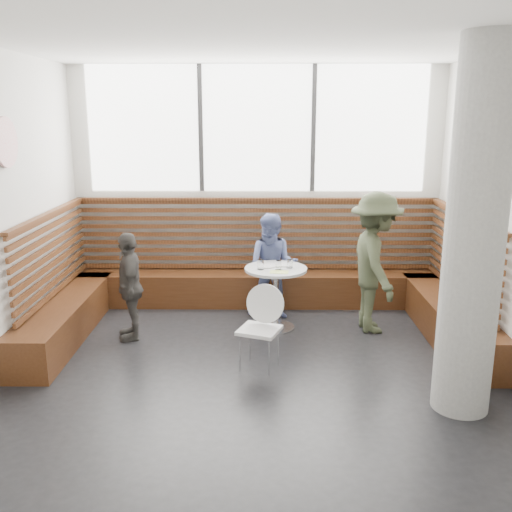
{
  "coord_description": "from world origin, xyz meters",
  "views": [
    {
      "loc": [
        0.06,
        -5.29,
        2.58
      ],
      "look_at": [
        0.0,
        1.0,
        1.0
      ],
      "focal_mm": 40.0,
      "sensor_mm": 36.0,
      "label": 1
    }
  ],
  "objects_px": {
    "cafe_table": "(276,285)",
    "concrete_column": "(475,234)",
    "cafe_chair": "(259,320)",
    "adult_man": "(375,263)",
    "child_back": "(273,267)",
    "child_left": "(130,286)"
  },
  "relations": [
    {
      "from": "child_back",
      "to": "child_left",
      "type": "xyz_separation_m",
      "value": [
        -1.67,
        -0.72,
        -0.04
      ]
    },
    {
      "from": "cafe_table",
      "to": "adult_man",
      "type": "height_order",
      "value": "adult_man"
    },
    {
      "from": "concrete_column",
      "to": "cafe_table",
      "type": "distance_m",
      "value": 2.72
    },
    {
      "from": "cafe_chair",
      "to": "child_back",
      "type": "relative_size",
      "value": 0.63
    },
    {
      "from": "concrete_column",
      "to": "adult_man",
      "type": "relative_size",
      "value": 1.89
    },
    {
      "from": "child_back",
      "to": "adult_man",
      "type": "bearing_deg",
      "value": -10.57
    },
    {
      "from": "adult_man",
      "to": "concrete_column",
      "type": "bearing_deg",
      "value": -171.74
    },
    {
      "from": "child_left",
      "to": "child_back",
      "type": "bearing_deg",
      "value": 99.35
    },
    {
      "from": "concrete_column",
      "to": "child_back",
      "type": "distance_m",
      "value": 2.99
    },
    {
      "from": "concrete_column",
      "to": "cafe_chair",
      "type": "bearing_deg",
      "value": 154.81
    },
    {
      "from": "cafe_table",
      "to": "child_back",
      "type": "height_order",
      "value": "child_back"
    },
    {
      "from": "concrete_column",
      "to": "child_back",
      "type": "bearing_deg",
      "value": 125.11
    },
    {
      "from": "cafe_table",
      "to": "concrete_column",
      "type": "bearing_deg",
      "value": -49.99
    },
    {
      "from": "concrete_column",
      "to": "cafe_table",
      "type": "xyz_separation_m",
      "value": [
        -1.61,
        1.92,
        -1.05
      ]
    },
    {
      "from": "cafe_table",
      "to": "child_back",
      "type": "bearing_deg",
      "value": 93.46
    },
    {
      "from": "cafe_chair",
      "to": "adult_man",
      "type": "distance_m",
      "value": 1.76
    },
    {
      "from": "adult_man",
      "to": "child_left",
      "type": "height_order",
      "value": "adult_man"
    },
    {
      "from": "adult_man",
      "to": "child_back",
      "type": "bearing_deg",
      "value": 65.76
    },
    {
      "from": "child_back",
      "to": "child_left",
      "type": "bearing_deg",
      "value": -147.67
    },
    {
      "from": "concrete_column",
      "to": "cafe_chair",
      "type": "height_order",
      "value": "concrete_column"
    },
    {
      "from": "cafe_chair",
      "to": "adult_man",
      "type": "relative_size",
      "value": 0.51
    },
    {
      "from": "concrete_column",
      "to": "child_left",
      "type": "xyz_separation_m",
      "value": [
        -3.31,
        1.61,
        -0.97
      ]
    }
  ]
}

